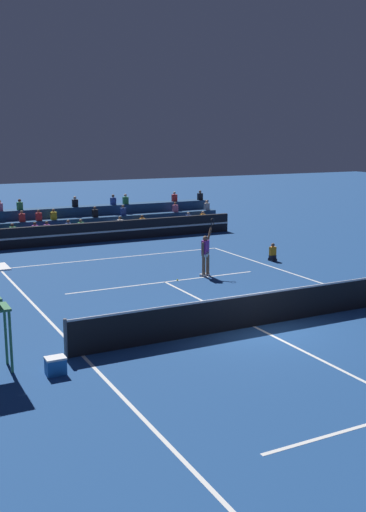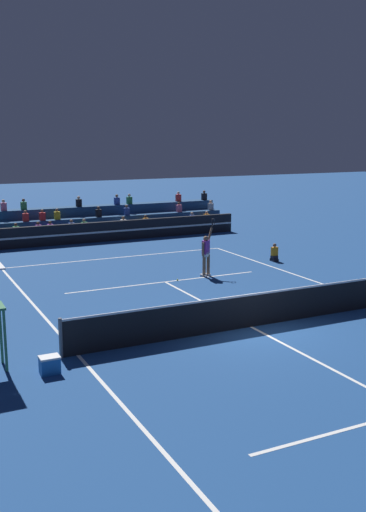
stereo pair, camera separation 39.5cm
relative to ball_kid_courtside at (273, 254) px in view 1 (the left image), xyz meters
name	(u,v)px [view 1 (the left image)]	position (x,y,z in m)	size (l,w,h in m)	color
ground_plane	(254,326)	(-6.31, -7.88, -0.33)	(120.00, 120.00, 0.00)	navy
court_lines	(254,326)	(-6.31, -7.88, -0.33)	(11.10, 23.90, 0.01)	white
tennis_net	(254,310)	(-6.31, -7.88, 0.21)	(12.00, 0.10, 1.10)	slate
sponsor_banner_wall	(86,233)	(-6.31, 8.63, 0.22)	(18.00, 0.26, 1.10)	black
bleacher_stand	(72,225)	(-6.31, 11.16, 0.32)	(18.50, 2.85, 2.28)	navy
ball_kid_courtside	(273,254)	(0.00, 0.00, 0.00)	(0.30, 0.36, 0.84)	black
tennis_player	(206,253)	(-4.32, -1.25, 0.65)	(0.97, 0.68, 2.43)	brown
tennis_ball	(177,280)	(-5.76, -1.48, -0.30)	(0.07, 0.07, 0.07)	#C6DB33
equipment_cooler	(56,366)	(-12.80, -8.80, -0.10)	(0.50, 0.38, 0.45)	#1E66B2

